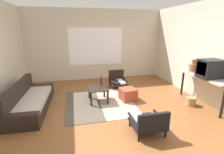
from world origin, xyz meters
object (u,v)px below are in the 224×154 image
(coffee_table, at_px, (98,90))
(clay_vase, at_px, (193,67))
(armchair_by_window, at_px, (118,80))
(wicker_basket, at_px, (191,101))
(crt_television, at_px, (210,69))
(armchair_striped_foreground, at_px, (149,122))
(console_shelf, at_px, (202,78))
(glass_bottle, at_px, (101,81))
(couch, at_px, (30,101))
(ottoman_orange, at_px, (128,94))

(coffee_table, bearing_deg, clay_vase, -9.47)
(coffee_table, distance_m, armchair_by_window, 1.38)
(coffee_table, height_order, wicker_basket, coffee_table)
(crt_television, bearing_deg, armchair_striped_foreground, -159.92)
(wicker_basket, bearing_deg, clay_vase, 57.99)
(armchair_striped_foreground, xyz_separation_m, wicker_basket, (1.64, 0.91, -0.13))
(console_shelf, bearing_deg, glass_bottle, 158.57)
(console_shelf, relative_size, crt_television, 3.01)
(crt_television, bearing_deg, armchair_by_window, 129.63)
(couch, xyz_separation_m, clay_vase, (4.35, -0.33, 0.73))
(armchair_striped_foreground, xyz_separation_m, ottoman_orange, (0.11, 1.61, -0.07))
(wicker_basket, bearing_deg, crt_television, -44.17)
(console_shelf, bearing_deg, crt_television, -90.79)
(coffee_table, xyz_separation_m, console_shelf, (2.60, -0.80, 0.41))
(couch, height_order, clay_vase, clay_vase)
(armchair_striped_foreground, relative_size, clay_vase, 1.79)
(console_shelf, distance_m, clay_vase, 0.43)
(armchair_striped_foreground, distance_m, crt_television, 2.15)
(ottoman_orange, bearing_deg, wicker_basket, -24.75)
(coffee_table, height_order, armchair_striped_foreground, armchair_striped_foreground)
(couch, bearing_deg, wicker_basket, -9.64)
(coffee_table, height_order, console_shelf, console_shelf)
(armchair_by_window, height_order, clay_vase, clay_vase)
(armchair_striped_foreground, relative_size, glass_bottle, 2.07)
(console_shelf, xyz_separation_m, clay_vase, (-0.00, 0.37, 0.22))
(crt_television, distance_m, wicker_basket, 0.99)
(couch, xyz_separation_m, crt_television, (4.34, -0.92, 0.83))
(armchair_by_window, xyz_separation_m, armchair_striped_foreground, (-0.12, -2.80, -0.00))
(coffee_table, xyz_separation_m, clay_vase, (2.60, -0.43, 0.63))
(ottoman_orange, bearing_deg, crt_television, -27.83)
(armchair_by_window, bearing_deg, couch, -155.31)
(clay_vase, relative_size, glass_bottle, 1.16)
(couch, height_order, armchair_striped_foreground, couch)
(couch, xyz_separation_m, glass_bottle, (1.87, 0.28, 0.31))
(armchair_striped_foreground, bearing_deg, console_shelf, 25.97)
(armchair_striped_foreground, height_order, wicker_basket, armchair_striped_foreground)
(coffee_table, height_order, clay_vase, clay_vase)
(console_shelf, bearing_deg, armchair_striped_foreground, -154.03)
(ottoman_orange, xyz_separation_m, glass_bottle, (-0.72, 0.27, 0.35))
(coffee_table, bearing_deg, ottoman_orange, -7.01)
(coffee_table, distance_m, clay_vase, 2.71)
(couch, relative_size, console_shelf, 1.31)
(coffee_table, xyz_separation_m, crt_television, (2.60, -1.03, 0.72))
(couch, xyz_separation_m, coffee_table, (1.74, 0.11, 0.10))
(couch, distance_m, ottoman_orange, 2.59)
(ottoman_orange, distance_m, glass_bottle, 0.85)
(crt_television, xyz_separation_m, clay_vase, (0.00, 0.60, -0.10))
(wicker_basket, bearing_deg, armchair_by_window, 128.81)
(coffee_table, relative_size, ottoman_orange, 1.42)
(coffee_table, bearing_deg, armchair_by_window, 51.93)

